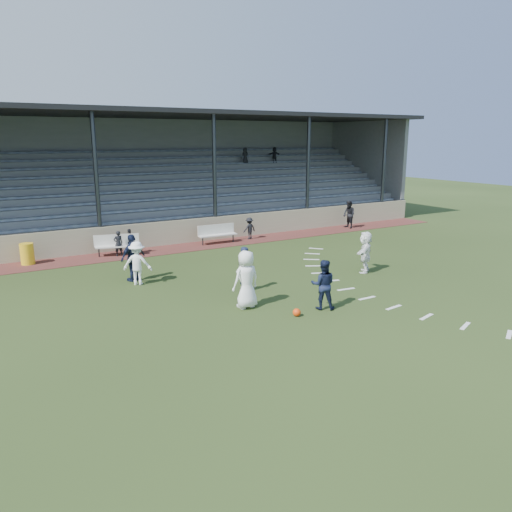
{
  "coord_description": "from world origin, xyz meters",
  "views": [
    {
      "loc": [
        -8.57,
        -11.75,
        5.25
      ],
      "look_at": [
        0.0,
        2.5,
        1.3
      ],
      "focal_mm": 35.0,
      "sensor_mm": 36.0,
      "label": 1
    }
  ],
  "objects_px": {
    "trash_bin": "(27,254)",
    "official": "(349,215)",
    "bench_left": "(117,243)",
    "bench_right": "(217,232)",
    "player_navy_lead": "(246,269)",
    "football": "(297,312)",
    "player_white_lead": "(246,279)"
  },
  "relations": [
    {
      "from": "trash_bin",
      "to": "official",
      "type": "distance_m",
      "value": 17.5
    },
    {
      "from": "bench_left",
      "to": "bench_right",
      "type": "distance_m",
      "value": 5.09
    },
    {
      "from": "bench_left",
      "to": "player_navy_lead",
      "type": "bearing_deg",
      "value": -58.58
    },
    {
      "from": "bench_left",
      "to": "trash_bin",
      "type": "height_order",
      "value": "bench_left"
    },
    {
      "from": "trash_bin",
      "to": "player_navy_lead",
      "type": "xyz_separation_m",
      "value": [
        6.06,
        -8.04,
        0.33
      ]
    },
    {
      "from": "football",
      "to": "bench_left",
      "type": "bearing_deg",
      "value": 102.44
    },
    {
      "from": "trash_bin",
      "to": "official",
      "type": "relative_size",
      "value": 0.55
    },
    {
      "from": "bench_right",
      "to": "player_navy_lead",
      "type": "relative_size",
      "value": 1.27
    },
    {
      "from": "player_white_lead",
      "to": "official",
      "type": "height_order",
      "value": "player_white_lead"
    },
    {
      "from": "bench_right",
      "to": "player_white_lead",
      "type": "height_order",
      "value": "player_white_lead"
    },
    {
      "from": "bench_right",
      "to": "official",
      "type": "height_order",
      "value": "official"
    },
    {
      "from": "trash_bin",
      "to": "player_white_lead",
      "type": "bearing_deg",
      "value": -61.39
    },
    {
      "from": "football",
      "to": "player_white_lead",
      "type": "height_order",
      "value": "player_white_lead"
    },
    {
      "from": "bench_left",
      "to": "bench_right",
      "type": "xyz_separation_m",
      "value": [
        5.09,
        0.06,
        0.0
      ]
    },
    {
      "from": "bench_left",
      "to": "official",
      "type": "bearing_deg",
      "value": 14.44
    },
    {
      "from": "bench_left",
      "to": "trash_bin",
      "type": "xyz_separation_m",
      "value": [
        -3.75,
        0.31,
        -0.12
      ]
    },
    {
      "from": "bench_right",
      "to": "football",
      "type": "relative_size",
      "value": 8.29
    },
    {
      "from": "football",
      "to": "player_white_lead",
      "type": "xyz_separation_m",
      "value": [
        -0.9,
        1.48,
        0.8
      ]
    },
    {
      "from": "official",
      "to": "player_white_lead",
      "type": "bearing_deg",
      "value": -50.18
    },
    {
      "from": "bench_right",
      "to": "player_navy_lead",
      "type": "height_order",
      "value": "player_navy_lead"
    },
    {
      "from": "player_navy_lead",
      "to": "trash_bin",
      "type": "bearing_deg",
      "value": 106.1
    },
    {
      "from": "bench_right",
      "to": "player_navy_lead",
      "type": "distance_m",
      "value": 8.27
    },
    {
      "from": "football",
      "to": "player_white_lead",
      "type": "distance_m",
      "value": 1.91
    },
    {
      "from": "bench_left",
      "to": "trash_bin",
      "type": "bearing_deg",
      "value": -169.96
    },
    {
      "from": "official",
      "to": "trash_bin",
      "type": "bearing_deg",
      "value": -88.17
    },
    {
      "from": "bench_right",
      "to": "official",
      "type": "xyz_separation_m",
      "value": [
        8.65,
        -0.14,
        0.25
      ]
    },
    {
      "from": "bench_left",
      "to": "player_navy_lead",
      "type": "relative_size",
      "value": 1.28
    },
    {
      "from": "trash_bin",
      "to": "bench_right",
      "type": "bearing_deg",
      "value": -1.61
    },
    {
      "from": "player_navy_lead",
      "to": "player_white_lead",
      "type": "bearing_deg",
      "value": -140.25
    },
    {
      "from": "football",
      "to": "trash_bin",
      "type": "bearing_deg",
      "value": 118.99
    },
    {
      "from": "official",
      "to": "football",
      "type": "bearing_deg",
      "value": -43.83
    },
    {
      "from": "player_navy_lead",
      "to": "football",
      "type": "bearing_deg",
      "value": -109.93
    }
  ]
}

